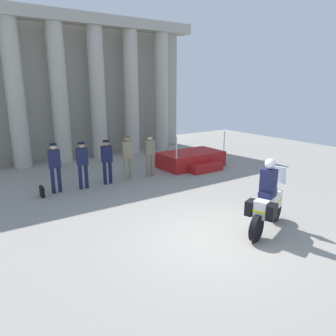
{
  "coord_description": "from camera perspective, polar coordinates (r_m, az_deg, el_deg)",
  "views": [
    {
      "loc": [
        -4.91,
        -5.21,
        3.63
      ],
      "look_at": [
        0.46,
        2.62,
        1.15
      ],
      "focal_mm": 34.42,
      "sensor_mm": 36.0,
      "label": 1
    }
  ],
  "objects": [
    {
      "name": "reviewing_stand",
      "position": [
        14.55,
        4.24,
        1.45
      ],
      "size": [
        2.82,
        2.13,
        1.57
      ],
      "color": "#A51919",
      "rests_on": "ground_plane"
    },
    {
      "name": "briefcase_on_ground",
      "position": [
        11.48,
        -21.42,
        -3.92
      ],
      "size": [
        0.1,
        0.32,
        0.36
      ],
      "primitive_type": "cube",
      "color": "black",
      "rests_on": "ground_plane"
    },
    {
      "name": "officer_in_row_4",
      "position": [
        12.88,
        -3.24,
        2.82
      ],
      "size": [
        0.41,
        0.27,
        1.69
      ],
      "rotation": [
        0.0,
        0.0,
        3.0
      ],
      "color": "#7A7056",
      "rests_on": "ground_plane"
    },
    {
      "name": "motorcycle_with_rider",
      "position": [
        8.43,
        17.19,
        -5.7
      ],
      "size": [
        2.01,
        0.97,
        1.9
      ],
      "rotation": [
        0.0,
        0.0,
        0.34
      ],
      "color": "black",
      "rests_on": "ground_plane"
    },
    {
      "name": "officer_in_row_3",
      "position": [
        12.49,
        -7.19,
        2.46
      ],
      "size": [
        0.41,
        0.27,
        1.73
      ],
      "rotation": [
        0.0,
        0.0,
        3.0
      ],
      "color": "#847A5B",
      "rests_on": "ground_plane"
    },
    {
      "name": "ground_plane",
      "position": [
        8.03,
        8.1,
        -12.41
      ],
      "size": [
        28.0,
        28.0,
        0.0
      ],
      "primitive_type": "plane",
      "color": "gray"
    },
    {
      "name": "colonnade_backdrop",
      "position": [
        16.75,
        -16.16,
        14.22
      ],
      "size": [
        12.71,
        1.62,
        6.92
      ],
      "color": "#A49F91",
      "rests_on": "ground_plane"
    },
    {
      "name": "officer_in_row_1",
      "position": [
        11.69,
        -14.92,
        1.11
      ],
      "size": [
        0.41,
        0.27,
        1.68
      ],
      "rotation": [
        0.0,
        0.0,
        3.0
      ],
      "color": "#191E42",
      "rests_on": "ground_plane"
    },
    {
      "name": "officer_in_row_0",
      "position": [
        11.53,
        -19.43,
        0.67
      ],
      "size": [
        0.41,
        0.27,
        1.72
      ],
      "rotation": [
        0.0,
        0.0,
        3.0
      ],
      "color": "#191E42",
      "rests_on": "ground_plane"
    },
    {
      "name": "officer_in_row_2",
      "position": [
        12.09,
        -10.78,
        1.68
      ],
      "size": [
        0.41,
        0.27,
        1.65
      ],
      "rotation": [
        0.0,
        0.0,
        3.0
      ],
      "color": "#141938",
      "rests_on": "ground_plane"
    }
  ]
}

